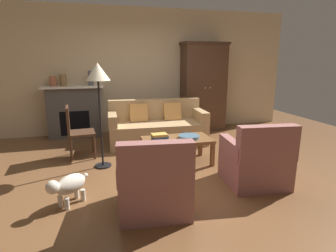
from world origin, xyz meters
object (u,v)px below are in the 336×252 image
(fruit_bowl, at_px, (189,137))
(coffee_table, at_px, (177,142))
(armchair_near_left, at_px, (154,184))
(mantel_vase_terracotta, at_px, (53,81))
(armchair_near_right, at_px, (256,162))
(dog, at_px, (68,185))
(armoire, at_px, (203,87))
(fireplace, at_px, (75,111))
(mantel_vase_bronze, at_px, (63,80))
(floor_lamp, at_px, (98,78))
(mantel_vase_slate, at_px, (91,78))
(side_chair_wooden, at_px, (76,129))
(book_stack, at_px, (160,137))
(couch, at_px, (157,128))

(fruit_bowl, bearing_deg, coffee_table, 168.45)
(armchair_near_left, bearing_deg, mantel_vase_terracotta, 112.08)
(armchair_near_right, distance_m, dog, 2.40)
(armoire, relative_size, armchair_near_left, 2.33)
(fireplace, bearing_deg, mantel_vase_bronze, -174.31)
(mantel_vase_bronze, xyz_separation_m, floor_lamp, (0.68, -1.94, 0.15))
(mantel_vase_terracotta, height_order, mantel_vase_slate, mantel_vase_slate)
(fruit_bowl, distance_m, side_chair_wooden, 1.93)
(fruit_bowl, relative_size, book_stack, 1.28)
(armoire, distance_m, dog, 4.22)
(fruit_bowl, xyz_separation_m, dog, (-1.78, -0.92, -0.20))
(fireplace, relative_size, fruit_bowl, 3.72)
(armchair_near_left, distance_m, floor_lamp, 1.91)
(armoire, bearing_deg, fireplace, 178.49)
(armchair_near_right, bearing_deg, mantel_vase_bronze, 130.46)
(book_stack, bearing_deg, mantel_vase_terracotta, 129.67)
(floor_lamp, xyz_separation_m, dog, (-0.42, -1.12, -1.15))
(armchair_near_left, relative_size, armchair_near_right, 1.00)
(fireplace, relative_size, armoire, 0.61)
(coffee_table, distance_m, fruit_bowl, 0.21)
(armchair_near_left, bearing_deg, mantel_vase_slate, 100.44)
(mantel_vase_terracotta, xyz_separation_m, armchair_near_left, (1.39, -3.43, -0.91))
(armoire, xyz_separation_m, floor_lamp, (-2.45, -1.88, 0.36))
(mantel_vase_bronze, xyz_separation_m, mantel_vase_slate, (0.56, 0.00, 0.03))
(fireplace, relative_size, dog, 2.75)
(fireplace, distance_m, armchair_near_right, 4.01)
(couch, height_order, armchair_near_left, armchair_near_left)
(mantel_vase_bronze, height_order, dog, mantel_vase_bronze)
(fireplace, height_order, armchair_near_right, fireplace)
(mantel_vase_bronze, bearing_deg, armoire, -1.10)
(coffee_table, bearing_deg, mantel_vase_slate, 121.71)
(mantel_vase_bronze, bearing_deg, armchair_near_left, -70.85)
(side_chair_wooden, height_order, dog, side_chair_wooden)
(mantel_vase_slate, height_order, armchair_near_left, mantel_vase_slate)
(mantel_vase_bronze, bearing_deg, armchair_near_right, -49.54)
(armchair_near_left, bearing_deg, book_stack, 73.98)
(mantel_vase_slate, distance_m, armchair_near_left, 3.62)
(book_stack, distance_m, floor_lamp, 1.29)
(fruit_bowl, height_order, dog, fruit_bowl)
(armoire, relative_size, couch, 1.05)
(couch, bearing_deg, coffee_table, -87.26)
(book_stack, relative_size, mantel_vase_slate, 0.84)
(mantel_vase_terracotta, relative_size, mantel_vase_bronze, 0.84)
(coffee_table, height_order, mantel_vase_terracotta, mantel_vase_terracotta)
(couch, height_order, mantel_vase_slate, mantel_vase_slate)
(fireplace, height_order, coffee_table, fireplace)
(mantel_vase_terracotta, bearing_deg, dog, -81.35)
(armoire, distance_m, floor_lamp, 3.11)
(armchair_near_right, bearing_deg, fireplace, 128.33)
(fireplace, xyz_separation_m, mantel_vase_terracotta, (-0.38, -0.02, 0.65))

